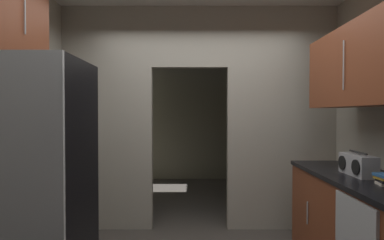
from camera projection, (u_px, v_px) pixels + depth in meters
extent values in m
cube|color=#ADA899|center=(109.00, 118.00, 4.15)|extent=(1.12, 0.12, 2.80)
cube|color=#ADA899|center=(282.00, 118.00, 4.14)|extent=(1.36, 0.12, 2.80)
cube|color=#ADA899|center=(191.00, 38.00, 4.13)|extent=(0.95, 0.12, 0.76)
cube|color=gray|center=(197.00, 116.00, 7.32)|extent=(3.43, 0.10, 2.80)
cube|color=gray|center=(104.00, 117.00, 5.74)|extent=(0.10, 3.17, 2.80)
cube|color=gray|center=(293.00, 117.00, 5.73)|extent=(0.10, 3.17, 2.80)
cube|color=black|center=(31.00, 186.00, 2.42)|extent=(0.81, 0.72, 1.85)
cube|color=#B7BABC|center=(1.00, 199.00, 2.04)|extent=(0.81, 0.03, 1.85)
cube|color=brown|center=(365.00, 233.00, 2.79)|extent=(0.65, 1.86, 0.89)
cube|color=black|center=(365.00, 179.00, 2.78)|extent=(0.69, 1.86, 0.04)
cylinder|color=#B7BABC|center=(309.00, 213.00, 3.20)|extent=(0.01, 0.01, 0.22)
cube|color=brown|center=(367.00, 65.00, 2.76)|extent=(0.34, 1.67, 0.70)
cylinder|color=#B7BABC|center=(345.00, 65.00, 2.76)|extent=(0.01, 0.01, 0.42)
cube|color=#B2B2B7|center=(359.00, 165.00, 2.82)|extent=(0.15, 0.41, 0.18)
cylinder|color=#262626|center=(360.00, 152.00, 2.82)|extent=(0.02, 0.29, 0.02)
cylinder|color=black|center=(357.00, 167.00, 2.70)|extent=(0.01, 0.13, 0.13)
cylinder|color=black|center=(343.00, 163.00, 2.94)|extent=(0.01, 0.13, 0.13)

